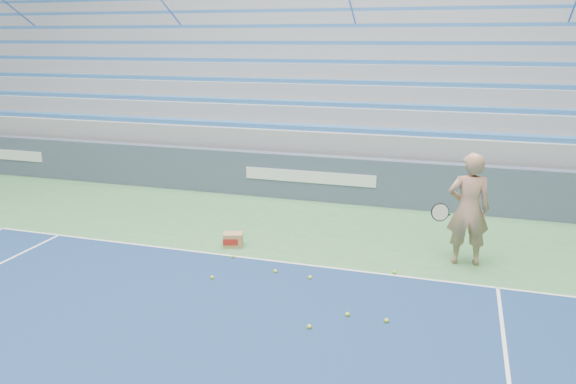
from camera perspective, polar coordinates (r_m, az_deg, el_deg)
name	(u,v)px	position (r m, az deg, el deg)	size (l,w,h in m)	color
sponsor_barrier	(311,177)	(13.54, 2.35, 1.49)	(30.00, 0.32, 1.10)	#404C61
bleachers	(357,84)	(18.78, 6.98, 10.88)	(31.00, 9.15, 7.30)	#919599
tennis_player	(468,209)	(10.03, 17.85, -1.68)	(1.00, 0.91, 1.97)	tan
ball_box	(233,240)	(10.64, -5.59, -4.86)	(0.42, 0.37, 0.26)	#A77D50
tennis_ball_0	(275,271)	(9.47, -1.29, -8.06)	(0.07, 0.07, 0.07)	#C3DB2C
tennis_ball_1	(386,321)	(8.06, 9.97, -12.75)	(0.07, 0.07, 0.07)	#C3DB2C
tennis_ball_2	(395,272)	(9.61, 10.77, -7.99)	(0.07, 0.07, 0.07)	#C3DB2C
tennis_ball_3	(309,327)	(7.80, 2.17, -13.52)	(0.07, 0.07, 0.07)	#C3DB2C
tennis_ball_4	(310,277)	(9.25, 2.27, -8.66)	(0.07, 0.07, 0.07)	#C3DB2C
tennis_ball_5	(233,257)	(10.11, -5.60, -6.56)	(0.07, 0.07, 0.07)	#C3DB2C
tennis_ball_6	(212,277)	(9.32, -7.70, -8.60)	(0.07, 0.07, 0.07)	#C3DB2C
tennis_ball_7	(348,314)	(8.15, 6.08, -12.27)	(0.07, 0.07, 0.07)	#C3DB2C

